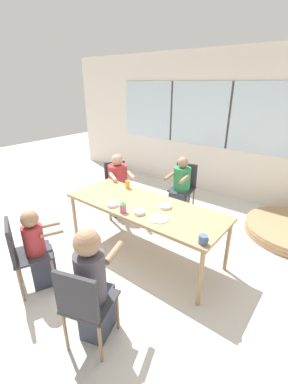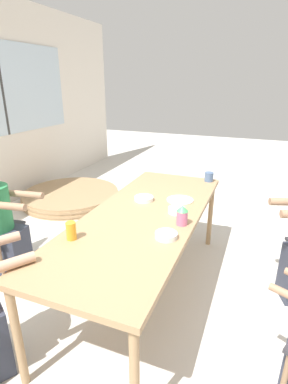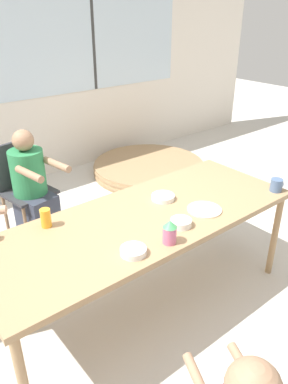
{
  "view_description": "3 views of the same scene",
  "coord_description": "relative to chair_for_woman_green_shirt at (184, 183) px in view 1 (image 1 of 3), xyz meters",
  "views": [
    {
      "loc": [
        1.86,
        -2.34,
        2.21
      ],
      "look_at": [
        0.0,
        0.0,
        0.92
      ],
      "focal_mm": 24.0,
      "sensor_mm": 36.0,
      "label": 1
    },
    {
      "loc": [
        -1.97,
        -0.79,
        1.71
      ],
      "look_at": [
        0.0,
        0.0,
        0.92
      ],
      "focal_mm": 28.0,
      "sensor_mm": 36.0,
      "label": 2
    },
    {
      "loc": [
        -1.32,
        -1.63,
        1.98
      ],
      "look_at": [
        0.0,
        0.0,
        0.92
      ],
      "focal_mm": 35.0,
      "sensor_mm": 36.0,
      "label": 3
    }
  ],
  "objects": [
    {
      "name": "bowl_fruit",
      "position": [
        0.5,
        -1.36,
        0.23
      ],
      "size": [
        0.16,
        0.16,
        0.03
      ],
      "color": "white",
      "rests_on": "dining_table"
    },
    {
      "name": "chair_for_man_blue_shirt",
      "position": [
        0.73,
        -2.88,
        0.0
      ],
      "size": [
        0.51,
        0.51,
        0.88
      ],
      "rotation": [
        0.0,
        0.0,
        0.33
      ],
      "color": "#333338",
      "rests_on": "ground_plane"
    },
    {
      "name": "bowl_white_shallow",
      "position": [
        0.36,
        -1.7,
        0.23
      ],
      "size": [
        0.13,
        0.13,
        0.04
      ],
      "color": "white",
      "rests_on": "dining_table"
    },
    {
      "name": "juice_glass",
      "position": [
        -0.3,
        -1.18,
        0.27
      ],
      "size": [
        0.07,
        0.07,
        0.12
      ],
      "color": "gold",
      "rests_on": "dining_table"
    },
    {
      "name": "chair_for_toddler",
      "position": [
        -0.36,
        -2.83,
        0.0
      ],
      "size": [
        0.53,
        0.53,
        0.88
      ],
      "rotation": [
        0.0,
        0.0,
        -0.42
      ],
      "color": "#333338",
      "rests_on": "ground_plane"
    },
    {
      "name": "chair_for_woman_green_shirt",
      "position": [
        0.0,
        0.0,
        0.0
      ],
      "size": [
        0.46,
        0.46,
        0.88
      ],
      "rotation": [
        0.0,
        0.0,
        -2.98
      ],
      "color": "#333338",
      "rests_on": "ground_plane"
    },
    {
      "name": "chair_for_man_teal_shirt",
      "position": [
        -1.02,
        -0.69,
        0.0
      ],
      "size": [
        0.55,
        0.55,
        0.88
      ],
      "rotation": [
        0.0,
        0.0,
        -2.12
      ],
      "color": "#333338",
      "rests_on": "ground_plane"
    },
    {
      "name": "sippy_cup",
      "position": [
        0.17,
        -1.79,
        0.29
      ],
      "size": [
        0.08,
        0.08,
        0.15
      ],
      "color": "#CC668C",
      "rests_on": "dining_table"
    },
    {
      "name": "ground_plane",
      "position": [
        0.25,
        -1.47,
        -0.53
      ],
      "size": [
        16.0,
        16.0,
        0.0
      ],
      "primitive_type": "plane",
      "color": "beige"
    },
    {
      "name": "person_woman_green_shirt",
      "position": [
        0.03,
        -0.17,
        -0.06
      ],
      "size": [
        0.38,
        0.59,
        1.05
      ],
      "rotation": [
        0.0,
        0.0,
        -2.98
      ],
      "color": "#333847",
      "rests_on": "ground_plane"
    },
    {
      "name": "wall_back_with_windows",
      "position": [
        0.25,
        1.17,
        0.89
      ],
      "size": [
        8.4,
        0.08,
        2.8
      ],
      "color": "silver",
      "rests_on": "ground_plane"
    },
    {
      "name": "person_man_blue_shirt",
      "position": [
        0.68,
        -2.72,
        0.02
      ],
      "size": [
        0.41,
        0.53,
        1.15
      ],
      "rotation": [
        0.0,
        0.0,
        0.33
      ],
      "color": "#333847",
      "rests_on": "ground_plane"
    },
    {
      "name": "plate_tortillas",
      "position": [
        0.61,
        -1.66,
        0.22
      ],
      "size": [
        0.23,
        0.23,
        0.01
      ],
      "color": "beige",
      "rests_on": "dining_table"
    },
    {
      "name": "coffee_mug",
      "position": [
        1.24,
        -1.79,
        0.26
      ],
      "size": [
        0.09,
        0.09,
        0.09
      ],
      "color": "slate",
      "rests_on": "dining_table"
    },
    {
      "name": "person_toddler",
      "position": [
        -0.3,
        -2.68,
        -0.07
      ],
      "size": [
        0.36,
        0.45,
        0.98
      ],
      "rotation": [
        0.0,
        0.0,
        -0.42
      ],
      "color": "#333847",
      "rests_on": "ground_plane"
    },
    {
      "name": "bowl_cereal",
      "position": [
        -0.05,
        -1.74,
        0.23
      ],
      "size": [
        0.15,
        0.15,
        0.04
      ],
      "color": "white",
      "rests_on": "dining_table"
    },
    {
      "name": "dining_table",
      "position": [
        0.25,
        -1.47,
        0.16
      ],
      "size": [
        2.15,
        0.82,
        0.74
      ],
      "color": "tan",
      "rests_on": "ground_plane"
    },
    {
      "name": "person_man_teal_shirt",
      "position": [
        -0.88,
        -0.78,
        -0.06
      ],
      "size": [
        0.68,
        0.6,
        1.07
      ],
      "rotation": [
        0.0,
        0.0,
        -2.12
      ],
      "color": "#333847",
      "rests_on": "ground_plane"
    }
  ]
}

